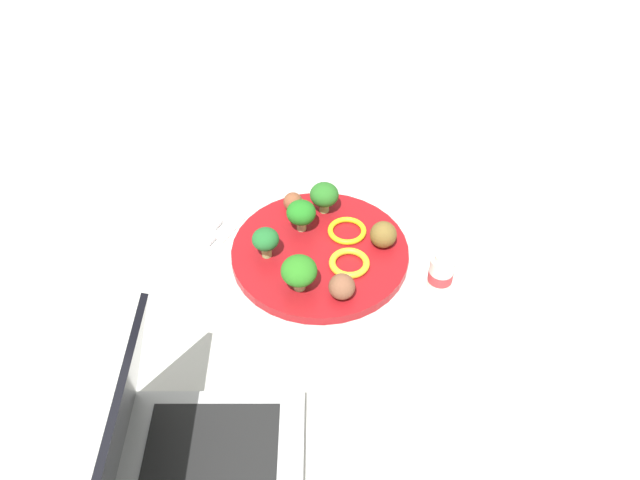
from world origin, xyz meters
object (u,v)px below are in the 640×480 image
(broccoli_floret_front_left, at_px, (324,195))
(knife, at_px, (180,229))
(plate, at_px, (320,253))
(broccoli_floret_front_right, at_px, (301,213))
(broccoli_floret_mid_left, at_px, (266,240))
(meatball_center, at_px, (383,235))
(yogurt_bottle, at_px, (441,274))
(pepper_ring_far_rim, at_px, (347,231))
(broccoli_floret_far_rim, at_px, (298,271))
(fork, at_px, (193,216))
(meatball_far_rim, at_px, (342,287))
(meatball_back_right, at_px, (293,202))
(pepper_ring_near_rim, at_px, (349,263))
(napkin, at_px, (184,223))

(broccoli_floret_front_left, relative_size, knife, 0.37)
(plate, height_order, broccoli_floret_front_right, broccoli_floret_front_right)
(broccoli_floret_mid_left, bearing_deg, meatball_center, 28.05)
(broccoli_floret_mid_left, bearing_deg, yogurt_bottle, 8.64)
(plate, xyz_separation_m, knife, (-0.24, -0.03, -0.00))
(pepper_ring_far_rim, relative_size, knife, 0.43)
(broccoli_floret_far_rim, distance_m, yogurt_bottle, 0.21)
(broccoli_floret_far_rim, bearing_deg, fork, 157.28)
(meatball_center, bearing_deg, broccoli_floret_front_right, -175.18)
(meatball_far_rim, distance_m, yogurt_bottle, 0.15)
(broccoli_floret_mid_left, relative_size, meatball_back_right, 1.57)
(meatball_far_rim, xyz_separation_m, pepper_ring_far_rim, (-0.04, 0.13, -0.02))
(meatball_far_rim, relative_size, pepper_ring_near_rim, 0.62)
(broccoli_floret_far_rim, relative_size, pepper_ring_far_rim, 0.92)
(broccoli_floret_front_left, distance_m, meatball_far_rim, 0.19)
(plate, height_order, pepper_ring_far_rim, pepper_ring_far_rim)
(pepper_ring_far_rim, distance_m, napkin, 0.28)
(meatball_center, xyz_separation_m, yogurt_bottle, (0.10, -0.05, -0.01))
(broccoli_floret_front_left, relative_size, pepper_ring_far_rim, 0.86)
(plate, relative_size, broccoli_floret_front_right, 5.15)
(pepper_ring_near_rim, bearing_deg, broccoli_floret_mid_left, -169.36)
(fork, bearing_deg, knife, -97.78)
(meatball_back_right, xyz_separation_m, meatball_far_rim, (0.14, -0.15, 0.00))
(broccoli_floret_front_left, distance_m, knife, 0.24)
(meatball_far_rim, relative_size, pepper_ring_far_rim, 0.62)
(pepper_ring_far_rim, bearing_deg, broccoli_floret_front_right, -166.57)
(meatball_back_right, bearing_deg, pepper_ring_far_rim, -12.61)
(pepper_ring_near_rim, height_order, fork, pepper_ring_near_rim)
(yogurt_bottle, bearing_deg, broccoli_floret_front_left, 157.46)
(napkin, bearing_deg, knife, -75.31)
(meatball_back_right, height_order, fork, meatball_back_right)
(broccoli_floret_front_right, bearing_deg, broccoli_floret_front_left, 70.88)
(meatball_back_right, height_order, pepper_ring_near_rim, meatball_back_right)
(meatball_center, height_order, yogurt_bottle, yogurt_bottle)
(fork, bearing_deg, napkin, -119.99)
(broccoli_floret_mid_left, distance_m, pepper_ring_far_rim, 0.14)
(fork, relative_size, knife, 0.83)
(broccoli_floret_front_right, bearing_deg, fork, -172.44)
(plate, bearing_deg, meatball_back_right, 135.54)
(plate, xyz_separation_m, broccoli_floret_mid_left, (-0.07, -0.04, 0.04))
(pepper_ring_far_rim, distance_m, fork, 0.26)
(meatball_far_rim, bearing_deg, knife, 170.01)
(broccoli_floret_mid_left, bearing_deg, meatball_back_right, 91.05)
(broccoli_floret_front_left, distance_m, pepper_ring_far_rim, 0.07)
(pepper_ring_near_rim, xyz_separation_m, knife, (-0.29, -0.01, -0.01))
(broccoli_floret_far_rim, distance_m, meatball_back_right, 0.18)
(broccoli_floret_front_left, height_order, pepper_ring_far_rim, broccoli_floret_front_left)
(broccoli_floret_front_left, bearing_deg, knife, -151.20)
(broccoli_floret_front_left, height_order, napkin, broccoli_floret_front_left)
(napkin, bearing_deg, meatball_back_right, 26.35)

